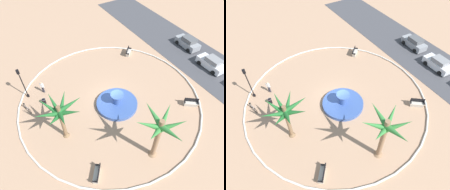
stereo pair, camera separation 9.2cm
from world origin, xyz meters
The scene contains 15 objects.
ground_plane centered at (0.00, 0.00, 0.00)m, with size 80.00×80.00×0.00m, color tan.
plaza_curb centered at (0.00, 0.00, 0.10)m, with size 21.45×21.45×0.20m, color silver.
street_asphalt centered at (0.00, 15.12, 0.01)m, with size 48.00×8.00×0.03m, color #424247.
fountain centered at (1.26, 0.20, 0.28)m, with size 4.76×4.76×1.83m.
palm_tree_near_fountain centered at (2.06, -6.46, 3.84)m, with size 4.38×4.45×4.94m.
palm_tree_by_curb centered at (8.28, -0.12, 4.26)m, with size 4.48×4.01×5.75m.
bench_east centered at (-6.34, 6.93, 0.35)m, with size 1.45×1.52×1.00m.
bench_west centered at (7.41, -5.69, 0.35)m, with size 1.57×1.37×1.00m.
bench_north centered at (5.69, 7.56, 0.35)m, with size 1.36×1.58×1.00m.
lamppost centered at (-5.43, -8.36, 2.53)m, with size 0.32×0.32×4.32m.
trash_bin centered at (-3.33, -7.00, 0.39)m, with size 0.46×0.46×0.73m.
bicycle_red_frame centered at (-3.31, -8.99, 0.38)m, with size 1.66×0.62×0.94m.
person_cyclist_helmet centered at (-5.17, -6.49, 0.94)m, with size 0.39×0.41×1.68m.
parked_car_leftmost centered at (-3.32, 15.91, 0.78)m, with size 4.07×2.05×1.67m.
parked_car_second centered at (2.11, 14.99, 0.78)m, with size 4.03×1.97×1.67m.
Camera 2 is at (14.22, -8.08, 18.38)m, focal length 32.67 mm.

